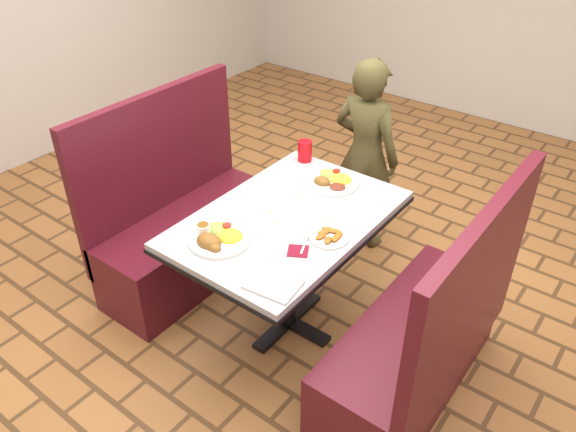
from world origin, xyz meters
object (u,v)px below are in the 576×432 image
(booth_bench_right, at_px, (421,345))
(near_dinner_plate, at_px, (218,235))
(diner_person, at_px, (365,155))
(booth_bench_left, at_px, (186,229))
(dining_table, at_px, (288,231))
(far_dinner_plate, at_px, (333,179))
(plantain_plate, at_px, (329,236))
(red_tumbler, at_px, (305,151))

(booth_bench_right, xyz_separation_m, near_dinner_plate, (-0.93, -0.37, 0.45))
(booth_bench_right, distance_m, diner_person, 1.39)
(booth_bench_left, distance_m, diner_person, 1.24)
(dining_table, height_order, booth_bench_left, booth_bench_left)
(far_dinner_plate, bearing_deg, booth_bench_right, -27.29)
(booth_bench_left, xyz_separation_m, far_dinner_plate, (0.80, 0.41, 0.45))
(plantain_plate, bearing_deg, red_tumbler, 134.18)
(booth_bench_left, relative_size, near_dinner_plate, 4.01)
(dining_table, distance_m, near_dinner_plate, 0.41)
(far_dinner_plate, bearing_deg, red_tumbler, 156.30)
(booth_bench_left, xyz_separation_m, red_tumbler, (0.52, 0.54, 0.48))
(far_dinner_plate, bearing_deg, dining_table, -90.01)
(near_dinner_plate, xyz_separation_m, plantain_plate, (0.41, 0.34, -0.02))
(booth_bench_left, bearing_deg, far_dinner_plate, 27.29)
(booth_bench_right, height_order, red_tumbler, booth_bench_right)
(booth_bench_right, xyz_separation_m, plantain_plate, (-0.53, -0.03, 0.43))
(booth_bench_left, height_order, booth_bench_right, same)
(dining_table, height_order, plantain_plate, plantain_plate)
(diner_person, bearing_deg, booth_bench_left, 58.00)
(dining_table, height_order, far_dinner_plate, far_dinner_plate)
(far_dinner_plate, relative_size, red_tumbler, 2.39)
(near_dinner_plate, xyz_separation_m, far_dinner_plate, (0.13, 0.78, -0.01))
(diner_person, bearing_deg, far_dinner_plate, 104.45)
(near_dinner_plate, bearing_deg, diner_person, 89.47)
(near_dinner_plate, height_order, plantain_plate, near_dinner_plate)
(booth_bench_left, xyz_separation_m, booth_bench_right, (1.60, 0.00, 0.00))
(near_dinner_plate, bearing_deg, dining_table, 69.98)
(dining_table, relative_size, diner_person, 0.94)
(dining_table, relative_size, booth_bench_right, 1.01)
(plantain_plate, distance_m, red_tumbler, 0.80)
(dining_table, xyz_separation_m, booth_bench_right, (0.80, 0.00, -0.32))
(near_dinner_plate, distance_m, red_tumbler, 0.92)
(near_dinner_plate, bearing_deg, booth_bench_right, 21.65)
(booth_bench_right, distance_m, red_tumbler, 1.30)
(near_dinner_plate, height_order, far_dinner_plate, near_dinner_plate)
(dining_table, distance_m, booth_bench_left, 0.86)
(diner_person, relative_size, near_dinner_plate, 4.31)
(dining_table, distance_m, booth_bench_right, 0.86)
(diner_person, bearing_deg, near_dinner_plate, 91.89)
(near_dinner_plate, relative_size, far_dinner_plate, 1.00)
(near_dinner_plate, distance_m, plantain_plate, 0.53)
(dining_table, distance_m, red_tumbler, 0.63)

